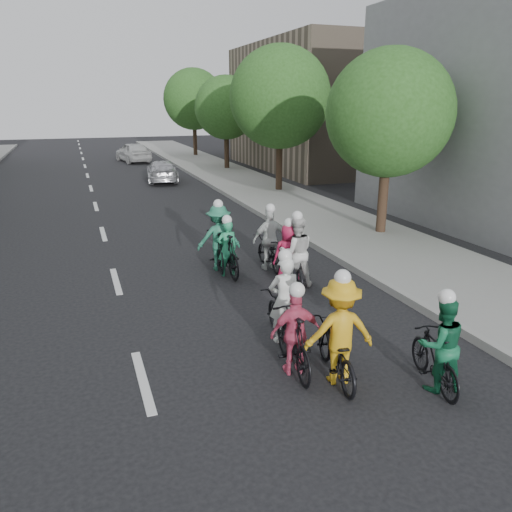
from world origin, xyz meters
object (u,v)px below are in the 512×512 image
cyclist_0 (283,311)px  cyclist_5 (227,252)px  cyclist_3 (294,338)px  cyclist_4 (287,260)px  cyclist_1 (438,351)px  cyclist_7 (219,242)px  cyclist_2 (338,340)px  cyclist_8 (269,246)px  cyclist_6 (295,259)px  follow_car_lead (162,171)px  follow_car_trail (133,152)px

cyclist_0 → cyclist_5: (0.08, 3.94, 0.03)m
cyclist_3 → cyclist_4: (1.60, 3.98, -0.03)m
cyclist_1 → cyclist_7: (-1.61, 6.80, 0.11)m
cyclist_2 → cyclist_8: (1.04, 5.65, -0.09)m
cyclist_1 → cyclist_2: cyclist_2 is taller
cyclist_4 → cyclist_6: 0.28m
cyclist_0 → cyclist_8: size_ratio=1.01×
follow_car_lead → cyclist_3: bearing=93.3°
cyclist_6 → cyclist_3: bearing=77.2°
cyclist_2 → follow_car_lead: bearing=-82.6°
cyclist_2 → follow_car_lead: size_ratio=0.47×
cyclist_5 → cyclist_7: bearing=-84.1°
cyclist_3 → cyclist_7: cyclist_7 is taller
follow_car_trail → cyclist_2: bearing=78.3°
cyclist_3 → follow_car_lead: 21.63m
cyclist_6 → cyclist_4: bearing=-54.0°
cyclist_1 → cyclist_6: size_ratio=0.90×
cyclist_8 → follow_car_lead: size_ratio=0.44×
cyclist_6 → cyclist_7: cyclist_7 is taller
cyclist_3 → cyclist_7: 5.58m
cyclist_0 → cyclist_8: (1.30, 4.03, 0.04)m
cyclist_0 → cyclist_7: (0.01, 4.44, 0.17)m
cyclist_1 → cyclist_2: bearing=-16.9°
cyclist_5 → cyclist_8: bearing=-178.2°
cyclist_4 → follow_car_lead: 17.59m
cyclist_5 → cyclist_6: bearing=133.2°
cyclist_3 → cyclist_5: (0.36, 5.07, 0.00)m
cyclist_0 → cyclist_2: (0.27, -1.62, 0.12)m
cyclist_6 → cyclist_0: bearing=73.0°
cyclist_0 → cyclist_4: 3.15m
cyclist_4 → cyclist_5: bearing=-31.4°
cyclist_4 → cyclist_5: 1.65m
follow_car_lead → cyclist_4: bearing=97.6°
cyclist_1 → cyclist_5: (-1.54, 6.30, -0.02)m
cyclist_1 → cyclist_4: size_ratio=0.90×
cyclist_3 → follow_car_trail: cyclist_3 is taller
cyclist_2 → cyclist_4: 4.60m
cyclist_3 → cyclist_7: size_ratio=0.95×
cyclist_2 → cyclist_3: bearing=-32.1°
cyclist_0 → cyclist_7: size_ratio=0.95×
cyclist_6 → follow_car_trail: cyclist_6 is taller
cyclist_6 → cyclist_7: (-1.42, 1.83, 0.07)m
cyclist_5 → follow_car_lead: size_ratio=0.47×
cyclist_7 → follow_car_trail: cyclist_7 is taller
cyclist_1 → cyclist_6: 4.97m
follow_car_lead → follow_car_trail: (-0.40, 10.34, 0.15)m
cyclist_5 → cyclist_7: 0.52m
cyclist_5 → cyclist_6: 1.90m
cyclist_2 → cyclist_5: size_ratio=1.00×
cyclist_0 → cyclist_6: cyclist_6 is taller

